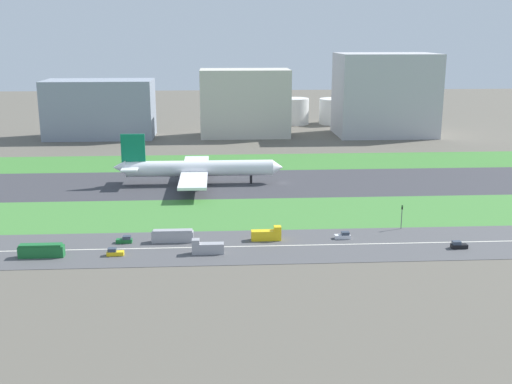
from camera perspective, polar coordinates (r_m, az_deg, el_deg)
ground_plane at (r=242.14m, az=2.52°, el=0.82°), size 800.00×800.00×0.00m
runway at (r=242.13m, az=2.52°, el=0.83°), size 280.00×46.00×0.10m
grass_median_north at (r=281.95m, az=1.66°, el=2.79°), size 280.00×36.00×0.10m
grass_median_south at (r=202.77m, az=3.72°, el=-1.89°), size 280.00×36.00×0.10m
highway at (r=172.58m, az=5.03°, el=-4.87°), size 280.00×28.00×0.10m
highway_centerline at (r=172.57m, az=5.03°, el=-4.85°), size 266.00×0.50×0.01m
airliner at (r=239.63m, az=-5.55°, el=2.15°), size 65.00×56.00×19.70m
bus_1 at (r=175.44m, az=-7.63°, el=-4.01°), size 11.60×2.50×3.50m
truck_0 at (r=175.48m, az=1.02°, el=-3.92°), size 8.40×2.50×4.00m
truck_2 at (r=165.57m, az=-4.51°, el=-5.11°), size 8.40×2.50×4.00m
bus_0 at (r=171.90m, az=-19.05°, el=-5.09°), size 11.60×2.50×3.50m
car_1 at (r=178.65m, az=7.97°, el=-3.98°), size 4.40×1.80×2.00m
car_0 at (r=168.08m, az=-12.82°, el=-5.41°), size 4.40×1.80×2.00m
car_2 at (r=177.86m, az=18.03°, el=-4.66°), size 4.40×1.80×2.00m
car_3 at (r=177.21m, az=-11.91°, el=-4.31°), size 4.40×1.80×2.00m
traffic_light at (r=189.63m, az=13.19°, el=-2.08°), size 0.36×0.50×7.20m
terminal_building at (r=356.46m, az=-14.09°, el=7.38°), size 58.52×28.53×31.63m
hangar_building at (r=350.46m, az=-1.01°, el=8.14°), size 49.34×25.38×37.08m
office_tower at (r=362.11m, az=11.72°, el=8.72°), size 54.33×36.59×45.53m
fuel_tank_west at (r=398.96m, az=3.52°, el=7.39°), size 18.31×18.31×16.39m
fuel_tank_centre at (r=403.03m, az=7.28°, el=7.34°), size 20.72×20.72×15.96m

